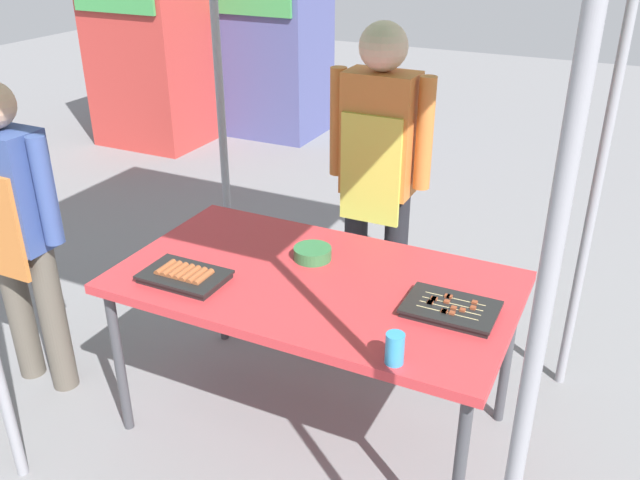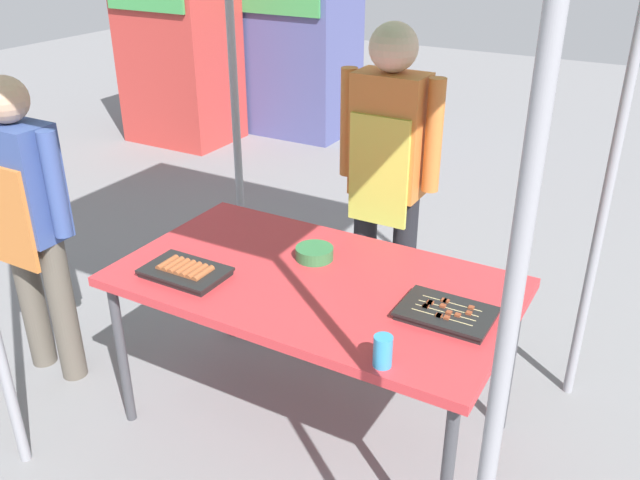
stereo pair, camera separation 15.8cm
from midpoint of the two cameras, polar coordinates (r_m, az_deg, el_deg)
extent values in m
plane|color=slate|center=(3.17, -1.89, -15.16)|extent=(18.00, 18.00, 0.00)
cube|color=#C63338|center=(2.74, -2.11, -3.63)|extent=(1.60, 0.90, 0.04)
cylinder|color=#3F3F44|center=(3.07, -18.04, -9.79)|extent=(0.04, 0.04, 0.71)
cylinder|color=#3F3F44|center=(2.46, 9.74, -19.13)|extent=(0.04, 0.04, 0.71)
cylinder|color=#3F3F44|center=(3.56, -9.65, -3.42)|extent=(0.04, 0.04, 0.71)
cylinder|color=#3F3F44|center=(3.06, 14.11, -9.38)|extent=(0.04, 0.04, 0.71)
cylinder|color=gray|center=(1.59, 14.91, -9.68)|extent=(0.04, 0.04, 2.37)
cylinder|color=gray|center=(3.68, -9.67, 11.52)|extent=(0.04, 0.04, 2.37)
cylinder|color=gray|center=(3.04, 21.46, 6.95)|extent=(0.04, 0.04, 2.37)
cube|color=black|center=(2.78, -12.97, -3.17)|extent=(0.33, 0.21, 0.02)
cube|color=black|center=(2.77, -13.00, -2.88)|extent=(0.34, 0.22, 0.01)
cylinder|color=#9E512D|center=(2.82, -14.50, -2.32)|extent=(0.03, 0.12, 0.03)
cylinder|color=#9E512D|center=(2.81, -14.01, -2.46)|extent=(0.03, 0.12, 0.03)
cylinder|color=#9E512D|center=(2.79, -13.52, -2.60)|extent=(0.03, 0.12, 0.03)
cylinder|color=#9E512D|center=(2.77, -13.02, -2.74)|extent=(0.03, 0.12, 0.03)
cylinder|color=#9E512D|center=(2.75, -12.51, -2.88)|extent=(0.03, 0.12, 0.03)
cylinder|color=#9E512D|center=(2.73, -11.99, -3.02)|extent=(0.03, 0.12, 0.03)
cylinder|color=#9E512D|center=(2.72, -11.47, -3.17)|extent=(0.03, 0.12, 0.03)
cube|color=black|center=(2.53, 9.22, -5.94)|extent=(0.33, 0.22, 0.02)
cube|color=black|center=(2.52, 9.24, -5.63)|extent=(0.34, 0.23, 0.01)
cylinder|color=tan|center=(2.48, 8.87, -6.15)|extent=(0.23, 0.01, 0.01)
cube|color=brown|center=(2.48, 8.62, -6.09)|extent=(0.02, 0.02, 0.02)
cube|color=brown|center=(2.48, 8.68, -6.11)|extent=(0.02, 0.02, 0.02)
cube|color=brown|center=(2.47, 9.29, -6.25)|extent=(0.02, 0.02, 0.02)
cylinder|color=tan|center=(2.51, 9.13, -5.75)|extent=(0.23, 0.01, 0.01)
cube|color=brown|center=(2.50, 9.44, -5.82)|extent=(0.02, 0.02, 0.02)
cube|color=brown|center=(2.53, 7.51, -5.38)|extent=(0.02, 0.02, 0.02)
cube|color=brown|center=(2.50, 10.17, -5.98)|extent=(0.02, 0.02, 0.02)
cube|color=brown|center=(2.53, 7.52, -5.38)|extent=(0.02, 0.02, 0.02)
cylinder|color=tan|center=(2.54, 9.37, -5.36)|extent=(0.23, 0.01, 0.01)
cube|color=brown|center=(2.52, 11.06, -5.74)|extent=(0.02, 0.02, 0.02)
cube|color=brown|center=(2.54, 8.92, -5.26)|extent=(0.02, 0.02, 0.02)
cube|color=brown|center=(2.55, 7.84, -5.01)|extent=(0.02, 0.02, 0.02)
cube|color=brown|center=(2.55, 7.92, -5.03)|extent=(0.02, 0.02, 0.02)
cylinder|color=tan|center=(2.57, 9.62, -4.98)|extent=(0.23, 0.01, 0.01)
cube|color=brown|center=(2.57, 9.16, -4.87)|extent=(0.02, 0.02, 0.02)
cube|color=brown|center=(2.57, 8.97, -4.83)|extent=(0.02, 0.02, 0.02)
cube|color=brown|center=(2.55, 11.19, -5.32)|extent=(0.02, 0.02, 0.02)
cylinder|color=#33723F|center=(2.87, -2.21, -1.15)|extent=(0.16, 0.16, 0.05)
cylinder|color=#338CBF|center=(2.23, 4.30, -9.17)|extent=(0.06, 0.06, 0.11)
cylinder|color=black|center=(3.57, 1.73, -1.81)|extent=(0.12, 0.12, 0.83)
cylinder|color=black|center=(3.50, 5.02, -2.55)|extent=(0.12, 0.12, 0.83)
cube|color=#CC7233|center=(3.26, 3.69, 8.92)|extent=(0.34, 0.20, 0.59)
cube|color=#D8CC4C|center=(3.21, 2.85, 5.88)|extent=(0.30, 0.02, 0.53)
cylinder|color=#CC7233|center=(3.33, 0.16, 9.91)|extent=(0.08, 0.08, 0.53)
cylinder|color=#CC7233|center=(3.17, 7.41, 8.85)|extent=(0.08, 0.08, 0.53)
sphere|color=#D8B293|center=(3.16, 3.91, 16.00)|extent=(0.23, 0.23, 0.23)
cylinder|color=#595147|center=(3.58, -25.23, -5.29)|extent=(0.12, 0.12, 0.75)
cylinder|color=#595147|center=(3.42, -22.83, -6.25)|extent=(0.12, 0.12, 0.75)
cube|color=#384C8C|center=(3.24, -26.09, 3.91)|extent=(0.34, 0.20, 0.53)
cylinder|color=#384C8C|center=(3.06, -23.57, 3.78)|extent=(0.08, 0.08, 0.48)
cube|color=#4C518C|center=(7.00, -4.99, 16.04)|extent=(1.07, 0.79, 1.74)
cube|color=#BF3833|center=(6.83, -14.94, 15.38)|extent=(0.98, 0.76, 1.82)
camera|label=1|loc=(0.08, -91.68, -0.82)|focal=37.89mm
camera|label=2|loc=(0.08, 88.32, 0.82)|focal=37.89mm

